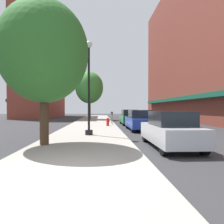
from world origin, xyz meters
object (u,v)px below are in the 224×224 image
at_px(parking_meter_far, 112,117).
at_px(tree_near, 89,88).
at_px(fire_hydrant, 108,122).
at_px(tree_mid, 44,52).
at_px(lamppost, 89,86).
at_px(car_green, 129,117).
at_px(car_silver, 170,130).
at_px(parking_meter_near, 111,116).
at_px(car_blue, 139,120).

xyz_separation_m(parking_meter_far, tree_near, (-2.93, 10.91, 4.07)).
xyz_separation_m(fire_hydrant, tree_mid, (-3.28, -9.96, 3.83)).
height_order(lamppost, fire_hydrant, lamppost).
height_order(tree_near, car_green, tree_near).
xyz_separation_m(parking_meter_far, car_green, (1.95, 1.31, -0.14)).
distance_m(lamppost, tree_mid, 4.03).
xyz_separation_m(tree_mid, car_green, (5.74, 12.71, -3.54)).
bearing_deg(car_silver, tree_near, 103.14).
distance_m(parking_meter_near, tree_near, 10.61).
distance_m(lamppost, car_blue, 5.79).
distance_m(parking_meter_far, car_silver, 11.98).
relative_size(fire_hydrant, car_green, 0.18).
bearing_deg(car_blue, parking_meter_far, 114.02).
relative_size(parking_meter_far, car_green, 0.30).
xyz_separation_m(car_silver, car_green, (0.00, 13.13, 0.00)).
distance_m(parking_meter_far, car_blue, 4.86).
height_order(parking_meter_far, car_blue, car_blue).
bearing_deg(parking_meter_near, lamppost, -101.47).
bearing_deg(car_blue, parking_meter_near, 108.31).
bearing_deg(tree_mid, lamppost, 61.33).
bearing_deg(car_blue, car_silver, -89.66).
bearing_deg(fire_hydrant, tree_mid, -108.22).
relative_size(car_silver, car_blue, 1.00).
distance_m(fire_hydrant, tree_mid, 11.17).
bearing_deg(fire_hydrant, parking_meter_far, 70.25).
relative_size(car_blue, car_green, 1.00).
height_order(parking_meter_far, car_green, car_green).
xyz_separation_m(parking_meter_far, car_blue, (1.95, -4.45, -0.14)).
bearing_deg(tree_mid, parking_meter_far, 71.59).
bearing_deg(lamppost, parking_meter_near, 78.53).
bearing_deg(car_silver, tree_mid, 176.85).
height_order(parking_meter_near, tree_near, tree_near).
bearing_deg(parking_meter_far, car_blue, -66.33).
bearing_deg(tree_mid, car_green, 65.68).
bearing_deg(car_silver, parking_meter_far, 100.38).
xyz_separation_m(parking_meter_near, car_blue, (1.95, -6.01, -0.14)).
relative_size(fire_hydrant, tree_mid, 0.12).
height_order(tree_mid, car_silver, tree_mid).
distance_m(parking_meter_near, car_blue, 6.32).
bearing_deg(car_silver, fire_hydrant, 104.37).
height_order(parking_meter_far, tree_mid, tree_mid).
bearing_deg(car_green, parking_meter_far, -147.12).
xyz_separation_m(parking_meter_near, car_green, (1.95, -0.25, -0.14)).
distance_m(tree_mid, car_blue, 9.69).
height_order(lamppost, tree_near, tree_near).
relative_size(lamppost, tree_near, 0.80).
xyz_separation_m(parking_meter_near, tree_mid, (-3.79, -12.96, 3.40)).
height_order(fire_hydrant, parking_meter_far, parking_meter_far).
bearing_deg(parking_meter_far, lamppost, -103.63).
bearing_deg(fire_hydrant, car_blue, -50.69).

